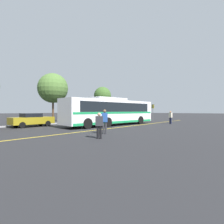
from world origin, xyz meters
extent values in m
plane|color=#262628|center=(0.00, 0.00, 0.00)|extent=(220.00, 220.00, 0.00)
cube|color=gold|center=(-0.49, -2.58, 0.00)|extent=(32.23, 0.20, 0.01)
cube|color=#99999E|center=(-0.49, 6.26, 0.07)|extent=(40.23, 0.36, 0.15)
cube|color=white|center=(-0.49, -0.38, 1.60)|extent=(12.40, 3.60, 2.55)
cube|color=black|center=(-0.49, -0.38, 2.08)|extent=(10.70, 3.50, 1.00)
cube|color=#198C4C|center=(-0.49, -0.38, 1.46)|extent=(12.16, 3.62, 0.20)
cube|color=#198C4C|center=(-0.49, -0.38, 0.44)|extent=(12.16, 3.61, 0.24)
cube|color=black|center=(5.62, -0.92, 1.65)|extent=(0.23, 2.24, 1.86)
cube|color=black|center=(5.62, -0.92, 2.72)|extent=(0.19, 1.79, 0.24)
cube|color=silver|center=(-1.09, -0.33, 3.00)|extent=(4.44, 2.41, 0.27)
cube|color=black|center=(5.90, -0.94, 0.55)|extent=(0.21, 1.91, 0.04)
cube|color=black|center=(5.90, -0.94, 0.35)|extent=(0.21, 1.91, 0.04)
cylinder|color=black|center=(3.40, 0.51, 0.50)|extent=(1.02, 0.37, 1.00)
cylinder|color=black|center=(3.18, -1.93, 0.50)|extent=(1.02, 0.37, 1.00)
cylinder|color=black|center=(-2.21, 1.00, 0.50)|extent=(1.02, 0.37, 1.00)
cylinder|color=black|center=(-2.42, -1.45, 0.50)|extent=(1.02, 0.37, 1.00)
cylinder|color=black|center=(-4.76, 1.22, 0.50)|extent=(1.02, 0.37, 1.00)
cylinder|color=black|center=(-4.98, -1.23, 0.50)|extent=(1.02, 0.37, 1.00)
cube|color=olive|center=(-7.35, 4.77, 0.66)|extent=(4.28, 1.69, 0.72)
cube|color=black|center=(-7.46, 4.77, 1.22)|extent=(1.80, 1.47, 0.40)
cylinder|color=black|center=(-6.03, 5.56, 0.30)|extent=(0.60, 0.20, 0.60)
cylinder|color=black|center=(-6.02, 3.99, 0.30)|extent=(0.60, 0.20, 0.60)
cylinder|color=black|center=(-8.68, 5.55, 0.30)|extent=(0.60, 0.20, 0.60)
cylinder|color=black|center=(-8.67, 3.97, 0.30)|extent=(0.60, 0.20, 0.60)
cube|color=#9E9EA3|center=(-0.68, 4.87, 0.55)|extent=(4.72, 2.09, 0.51)
cube|color=black|center=(-0.56, 4.87, 1.05)|extent=(2.03, 1.71, 0.49)
cylinder|color=black|center=(-2.05, 3.92, 0.30)|extent=(0.61, 0.24, 0.60)
cylinder|color=black|center=(-2.16, 5.63, 0.30)|extent=(0.61, 0.24, 0.60)
cylinder|color=black|center=(0.80, 4.11, 0.30)|extent=(0.61, 0.24, 0.60)
cylinder|color=black|center=(0.69, 5.81, 0.30)|extent=(0.61, 0.24, 0.60)
cylinder|color=#191E38|center=(6.02, -4.60, 0.40)|extent=(0.14, 0.14, 0.81)
cylinder|color=#191E38|center=(5.97, -4.76, 0.40)|extent=(0.14, 0.14, 0.81)
cube|color=beige|center=(6.00, -4.68, 1.13)|extent=(0.34, 0.47, 0.64)
sphere|color=#9E704C|center=(6.00, -4.68, 1.55)|extent=(0.22, 0.22, 0.22)
cylinder|color=black|center=(-8.27, -6.14, 0.38)|extent=(0.14, 0.14, 0.76)
cylinder|color=black|center=(-8.36, -6.00, 0.38)|extent=(0.14, 0.14, 0.76)
cube|color=#333338|center=(-8.32, -6.07, 1.06)|extent=(0.41, 0.47, 0.60)
sphere|color=tan|center=(-8.32, -6.07, 1.47)|extent=(0.21, 0.21, 0.21)
cylinder|color=#2D2D33|center=(-6.46, -4.90, 0.43)|extent=(0.14, 0.14, 0.86)
cylinder|color=#2D2D33|center=(-6.57, -4.77, 0.43)|extent=(0.14, 0.14, 0.86)
cube|color=#264C99|center=(-6.52, -4.84, 1.20)|extent=(0.44, 0.46, 0.68)
sphere|color=brown|center=(-6.52, -4.84, 1.65)|extent=(0.23, 0.23, 0.23)
cylinder|color=#59595E|center=(6.75, -1.82, 1.31)|extent=(0.07, 0.07, 2.62)
cube|color=yellow|center=(6.75, -1.82, 2.29)|extent=(0.06, 0.40, 0.56)
cylinder|color=#513823|center=(9.88, 11.02, 1.75)|extent=(0.28, 0.28, 3.49)
sphere|color=#3D6028|center=(9.88, 11.02, 4.79)|extent=(3.47, 3.47, 3.47)
cylinder|color=#513823|center=(-1.48, 10.57, 1.71)|extent=(0.28, 0.28, 3.42)
sphere|color=#4C7033|center=(-1.48, 10.57, 5.11)|extent=(4.49, 4.49, 4.49)
camera|label=1|loc=(-15.79, -13.47, 1.68)|focal=28.00mm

